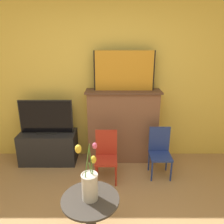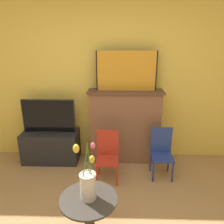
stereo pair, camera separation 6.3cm
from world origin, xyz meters
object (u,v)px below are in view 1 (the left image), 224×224
Objects in this scene: chair_blue at (161,150)px; tv_monitor at (47,117)px; chair_red at (107,153)px; painting at (125,71)px; vase_tulips at (90,183)px.

tv_monitor is at bearing 168.27° from chair_blue.
chair_red is 0.77m from chair_blue.
tv_monitor reaches higher than chair_red.
chair_blue is (0.51, -0.43, -1.06)m from painting.
painting reaches higher than tv_monitor.
vase_tulips is (-0.88, -1.21, 0.32)m from chair_blue.
painting is at bearing 77.18° from vase_tulips.
painting is at bearing 139.74° from chair_blue.
tv_monitor is 1.16× the size of chair_red.
painting is 1.09× the size of tv_monitor.
vase_tulips is (0.82, -1.56, -0.05)m from tv_monitor.
tv_monitor is 1.11m from chair_red.
painting is 1.26m from chair_blue.
painting reaches higher than chair_blue.
painting is 1.59× the size of vase_tulips.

